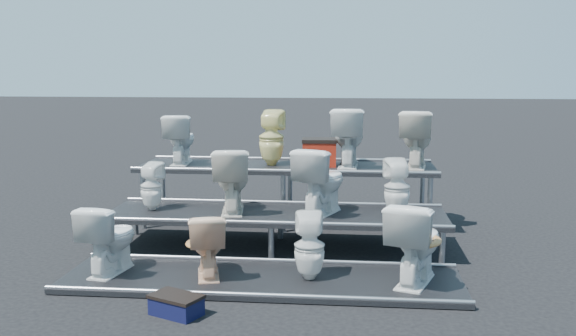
# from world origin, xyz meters

# --- Properties ---
(ground) EXTENTS (80.00, 80.00, 0.00)m
(ground) POSITION_xyz_m (0.00, 0.00, 0.00)
(ground) COLOR black
(ground) RESTS_ON ground
(tier_front) EXTENTS (4.20, 1.20, 0.06)m
(tier_front) POSITION_xyz_m (0.00, -1.30, 0.03)
(tier_front) COLOR black
(tier_front) RESTS_ON ground
(tier_mid) EXTENTS (4.20, 1.20, 0.46)m
(tier_mid) POSITION_xyz_m (0.00, 0.00, 0.23)
(tier_mid) COLOR black
(tier_mid) RESTS_ON ground
(tier_back) EXTENTS (4.20, 1.20, 0.86)m
(tier_back) POSITION_xyz_m (0.00, 1.30, 0.43)
(tier_back) COLOR black
(tier_back) RESTS_ON ground
(toilet_0) EXTENTS (0.54, 0.80, 0.76)m
(toilet_0) POSITION_xyz_m (-1.64, -1.30, 0.44)
(toilet_0) COLOR white
(toilet_0) RESTS_ON tier_front
(toilet_1) EXTENTS (0.53, 0.74, 0.68)m
(toilet_1) POSITION_xyz_m (-0.58, -1.30, 0.40)
(toilet_1) COLOR beige
(toilet_1) RESTS_ON tier_front
(toilet_2) EXTENTS (0.35, 0.36, 0.71)m
(toilet_2) POSITION_xyz_m (0.51, -1.30, 0.41)
(toilet_2) COLOR white
(toilet_2) RESTS_ON tier_front
(toilet_3) EXTENTS (0.73, 0.95, 0.86)m
(toilet_3) POSITION_xyz_m (1.59, -1.30, 0.49)
(toilet_3) COLOR white
(toilet_3) RESTS_ON tier_front
(toilet_4) EXTENTS (0.33, 0.33, 0.61)m
(toilet_4) POSITION_xyz_m (-1.58, 0.00, 0.76)
(toilet_4) COLOR white
(toilet_4) RESTS_ON tier_mid
(toilet_5) EXTENTS (0.56, 0.85, 0.81)m
(toilet_5) POSITION_xyz_m (-0.56, 0.00, 0.86)
(toilet_5) COLOR silver
(toilet_5) RESTS_ON tier_mid
(toilet_6) EXTENTS (0.73, 0.92, 0.83)m
(toilet_6) POSITION_xyz_m (0.56, 0.00, 0.87)
(toilet_6) COLOR white
(toilet_6) RESTS_ON tier_mid
(toilet_7) EXTENTS (0.37, 0.37, 0.70)m
(toilet_7) POSITION_xyz_m (1.48, 0.00, 0.81)
(toilet_7) COLOR white
(toilet_7) RESTS_ON tier_mid
(toilet_8) EXTENTS (0.45, 0.73, 0.72)m
(toilet_8) POSITION_xyz_m (-1.55, 1.30, 1.22)
(toilet_8) COLOR white
(toilet_8) RESTS_ON tier_back
(toilet_9) EXTENTS (0.40, 0.40, 0.79)m
(toilet_9) POSITION_xyz_m (-0.22, 1.30, 1.26)
(toilet_9) COLOR #F0E696
(toilet_9) RESTS_ON tier_back
(toilet_10) EXTENTS (0.50, 0.83, 0.83)m
(toilet_10) POSITION_xyz_m (0.87, 1.30, 1.28)
(toilet_10) COLOR white
(toilet_10) RESTS_ON tier_back
(toilet_11) EXTENTS (0.56, 0.85, 0.80)m
(toilet_11) POSITION_xyz_m (1.82, 1.30, 1.26)
(toilet_11) COLOR silver
(toilet_11) RESTS_ON tier_back
(red_crate) EXTENTS (0.49, 0.40, 0.34)m
(red_crate) POSITION_xyz_m (0.46, 1.32, 1.03)
(red_crate) COLOR maroon
(red_crate) RESTS_ON tier_back
(step_stool) EXTENTS (0.52, 0.44, 0.16)m
(step_stool) POSITION_xyz_m (-0.65, -2.27, 0.08)
(step_stool) COLOR black
(step_stool) RESTS_ON ground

